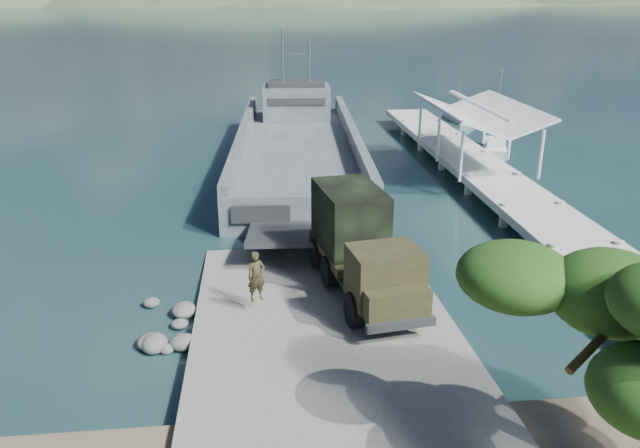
{
  "coord_description": "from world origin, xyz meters",
  "views": [
    {
      "loc": [
        -2.44,
        -21.61,
        12.5
      ],
      "look_at": [
        0.56,
        6.0,
        2.08
      ],
      "focal_mm": 35.0,
      "sensor_mm": 36.0,
      "label": 1
    }
  ],
  "objects": [
    {
      "name": "military_truck",
      "position": [
        1.86,
        2.28,
        2.51
      ],
      "size": [
        3.92,
        8.99,
        4.03
      ],
      "rotation": [
        0.0,
        0.0,
        0.15
      ],
      "color": "black",
      "rests_on": "boat_ramp"
    },
    {
      "name": "boat_ramp",
      "position": [
        0.0,
        -1.0,
        0.25
      ],
      "size": [
        10.0,
        18.0,
        0.5
      ],
      "primitive_type": "cube",
      "color": "slate",
      "rests_on": "ground"
    },
    {
      "name": "pier",
      "position": [
        13.0,
        18.77,
        1.6
      ],
      "size": [
        6.4,
        44.0,
        6.1
      ],
      "color": "#B6B6AB",
      "rests_on": "ground"
    },
    {
      "name": "shoreline_rocks",
      "position": [
        -6.2,
        0.5,
        0.0
      ],
      "size": [
        3.2,
        5.6,
        0.9
      ],
      "primitive_type": null,
      "color": "#545452",
      "rests_on": "ground"
    },
    {
      "name": "ground",
      "position": [
        0.0,
        0.0,
        0.0
      ],
      "size": [
        1400.0,
        1400.0,
        0.0
      ],
      "primitive_type": "plane",
      "color": "#1A3C40",
      "rests_on": "ground"
    },
    {
      "name": "sailboat_far",
      "position": [
        18.5,
        39.87,
        0.32
      ],
      "size": [
        1.75,
        4.98,
        5.96
      ],
      "rotation": [
        0.0,
        0.0,
        0.07
      ],
      "color": "white",
      "rests_on": "ground"
    },
    {
      "name": "sailboat_near",
      "position": [
        17.26,
        26.69,
        0.37
      ],
      "size": [
        3.37,
        5.99,
        7.01
      ],
      "rotation": [
        0.0,
        0.0,
        -0.31
      ],
      "color": "white",
      "rests_on": "ground"
    },
    {
      "name": "distant_headlands",
      "position": [
        50.0,
        560.0,
        0.0
      ],
      "size": [
        1000.0,
        240.0,
        48.0
      ],
      "primitive_type": null,
      "color": "#35482D",
      "rests_on": "ground"
    },
    {
      "name": "soldier",
      "position": [
        -2.53,
        0.83,
        1.53
      ],
      "size": [
        0.89,
        0.75,
        2.07
      ],
      "primitive_type": "imported",
      "rotation": [
        0.0,
        0.0,
        0.4
      ],
      "color": "#202D19",
      "rests_on": "boat_ramp"
    },
    {
      "name": "landing_craft",
      "position": [
        0.88,
        24.22,
        0.84
      ],
      "size": [
        10.68,
        35.07,
        10.29
      ],
      "rotation": [
        0.0,
        0.0,
        -0.06
      ],
      "color": "#454C51",
      "rests_on": "ground"
    }
  ]
}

